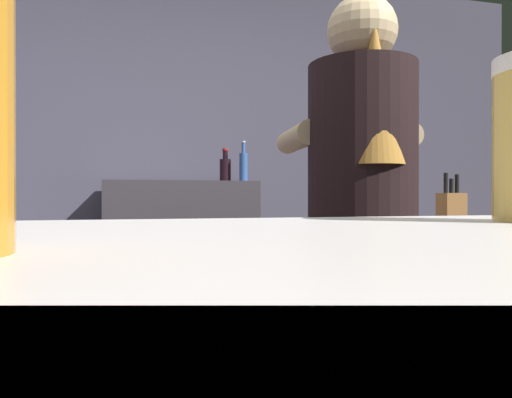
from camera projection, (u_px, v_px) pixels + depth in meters
The scene contains 9 objects.
wall_back at pixel (191, 159), 3.48m from camera, with size 5.20×0.10×2.70m, color #484457.
prep_counter at pixel (327, 351), 1.99m from camera, with size 2.10×0.60×0.90m, color brown.
back_shelf at pixel (181, 272), 3.18m from camera, with size 0.98×0.36×1.18m, color #373238.
bartender at pixel (363, 225), 1.53m from camera, with size 0.45×0.53×1.71m.
knife_block at pixel (451, 215), 2.11m from camera, with size 0.10×0.08×0.29m.
mixing_bowl at pixel (130, 239), 1.78m from camera, with size 0.22×0.22×0.06m, color teal.
chefs_knife at pixel (379, 241), 1.99m from camera, with size 0.24×0.03×0.01m, color silver.
bottle_soy at pixel (225, 169), 3.24m from camera, with size 0.07×0.07×0.22m.
bottle_hot_sauce at pixel (243, 166), 3.19m from camera, with size 0.05×0.05×0.26m.
Camera 1 is at (-0.44, -1.28, 1.08)m, focal length 34.22 mm.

